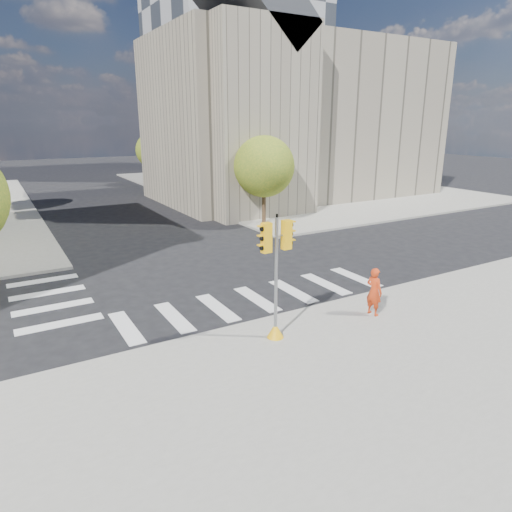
{
  "coord_description": "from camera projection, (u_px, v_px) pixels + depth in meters",
  "views": [
    {
      "loc": [
        -8.97,
        -17.17,
        7.09
      ],
      "look_at": [
        -0.53,
        -2.67,
        2.1
      ],
      "focal_mm": 32.0,
      "sensor_mm": 36.0,
      "label": 1
    }
  ],
  "objects": [
    {
      "name": "photographer",
      "position": [
        374.0,
        291.0,
        16.77
      ],
      "size": [
        0.52,
        0.72,
        1.81
      ],
      "primitive_type": "imported",
      "rotation": [
        0.0,
        0.0,
        1.71
      ],
      "color": "red",
      "rests_on": "sidewalk_near"
    },
    {
      "name": "ground",
      "position": [
        236.0,
        284.0,
        20.57
      ],
      "size": [
        160.0,
        160.0,
        0.0
      ],
      "primitive_type": "plane",
      "color": "black",
      "rests_on": "ground"
    },
    {
      "name": "tree_re_mid",
      "position": [
        195.0,
        152.0,
        41.17
      ],
      "size": [
        4.6,
        4.6,
        6.66
      ],
      "color": "#382616",
      "rests_on": "ground"
    },
    {
      "name": "traffic_signal",
      "position": [
        276.0,
        288.0,
        14.72
      ],
      "size": [
        1.07,
        0.56,
        4.19
      ],
      "rotation": [
        0.0,
        0.0,
        0.03
      ],
      "color": "#F7B00D",
      "rests_on": "sidewalk_near"
    },
    {
      "name": "civic_building",
      "position": [
        288.0,
        119.0,
        41.86
      ],
      "size": [
        26.0,
        16.0,
        19.39
      ],
      "color": "gray",
      "rests_on": "ground"
    },
    {
      "name": "office_tower",
      "position": [
        234.0,
        60.0,
        61.7
      ],
      "size": [
        20.0,
        18.0,
        30.0
      ],
      "primitive_type": "cube",
      "color": "#9EA0A3",
      "rests_on": "ground"
    },
    {
      "name": "tree_re_far",
      "position": [
        154.0,
        150.0,
        51.25
      ],
      "size": [
        4.0,
        4.0,
        5.88
      ],
      "color": "#382616",
      "rests_on": "ground"
    },
    {
      "name": "sidewalk_near",
      "position": [
        441.0,
        412.0,
        11.44
      ],
      "size": [
        30.0,
        14.0,
        0.15
      ],
      "primitive_type": "cube",
      "color": "gray",
      "rests_on": "ground"
    },
    {
      "name": "lamp_far",
      "position": [
        177.0,
        146.0,
        46.32
      ],
      "size": [
        0.35,
        0.18,
        8.11
      ],
      "color": "black",
      "rests_on": "sidewalk_far_right"
    },
    {
      "name": "tree_re_near",
      "position": [
        264.0,
        167.0,
        31.32
      ],
      "size": [
        4.2,
        4.2,
        6.16
      ],
      "color": "#382616",
      "rests_on": "ground"
    },
    {
      "name": "sidewalk_far_right",
      "position": [
        285.0,
        185.0,
        51.73
      ],
      "size": [
        28.0,
        40.0,
        0.15
      ],
      "primitive_type": "cube",
      "color": "gray",
      "rests_on": "ground"
    },
    {
      "name": "lamp_near",
      "position": [
        243.0,
        155.0,
        34.72
      ],
      "size": [
        0.35,
        0.18,
        8.11
      ],
      "color": "black",
      "rests_on": "sidewalk_far_right"
    }
  ]
}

